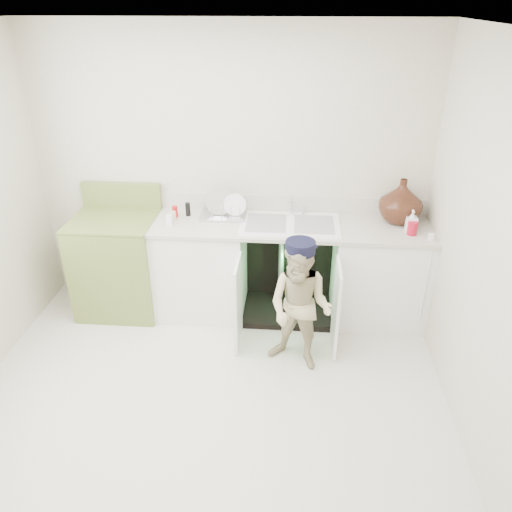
# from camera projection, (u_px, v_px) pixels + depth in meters

# --- Properties ---
(ground) EXTENTS (3.50, 3.50, 0.00)m
(ground) POSITION_uv_depth(u_px,v_px,m) (208.00, 400.00, 3.67)
(ground) COLOR #BCB6A5
(ground) RESTS_ON ground
(room_shell) EXTENTS (6.00, 5.50, 1.26)m
(room_shell) POSITION_uv_depth(u_px,v_px,m) (199.00, 248.00, 3.09)
(room_shell) COLOR beige
(room_shell) RESTS_ON ground
(counter_run) EXTENTS (2.44, 1.02, 1.28)m
(counter_run) POSITION_uv_depth(u_px,v_px,m) (294.00, 266.00, 4.48)
(counter_run) COLOR white
(counter_run) RESTS_ON ground
(avocado_stove) EXTENTS (0.73, 0.65, 1.14)m
(avocado_stove) POSITION_uv_depth(u_px,v_px,m) (119.00, 262.00, 4.57)
(avocado_stove) COLOR olive
(avocado_stove) RESTS_ON ground
(repair_worker) EXTENTS (0.63, 0.68, 1.08)m
(repair_worker) POSITION_uv_depth(u_px,v_px,m) (300.00, 307.00, 3.79)
(repair_worker) COLOR beige
(repair_worker) RESTS_ON ground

